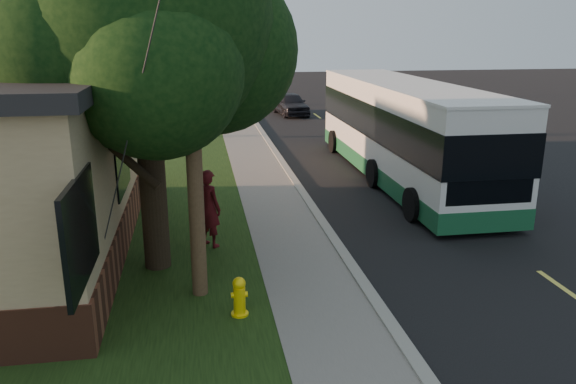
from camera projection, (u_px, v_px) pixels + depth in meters
The scene contains 15 objects.
ground at pixel (377, 307), 10.66m from camera, with size 120.00×120.00×0.00m, color black.
road at pixel (397, 172), 20.75m from camera, with size 8.00×80.00×0.01m, color black.
curb at pixel (290, 175), 20.12m from camera, with size 0.25×80.00×0.12m, color gray.
sidewalk at pixel (262, 176), 19.97m from camera, with size 2.00×80.00×0.08m, color slate.
grass_verge at pixel (162, 180), 19.43m from camera, with size 5.00×80.00×0.07m, color black.
fire_hydrant at pixel (239, 297), 10.14m from camera, with size 0.32×0.32×0.74m.
utility_pole at pixel (189, 56), 9.80m from camera, with size 2.86×3.21×9.07m.
leafy_tree at pixel (144, 25), 11.08m from camera, with size 6.30×6.00×7.80m.
bare_tree_near at pixel (190, 93), 26.58m from camera, with size 1.38×1.21×4.31m.
bare_tree_far at pixel (198, 76), 38.07m from camera, with size 1.38×1.21×4.03m.
traffic_signal at pixel (244, 55), 42.07m from camera, with size 0.18×0.22×5.50m.
transit_bus at pixel (402, 128), 19.41m from camera, with size 2.86×12.39×3.35m.
skateboarder at pixel (209, 208), 13.25m from camera, with size 0.69×0.45×1.88m, color #480E12.
dumpster at pixel (18, 185), 16.49m from camera, with size 1.78×1.61×1.28m.
distant_car at pixel (290, 104), 34.36m from camera, with size 1.61×4.01×1.37m, color black.
Camera 1 is at (-3.21, -9.23, 5.09)m, focal length 35.00 mm.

